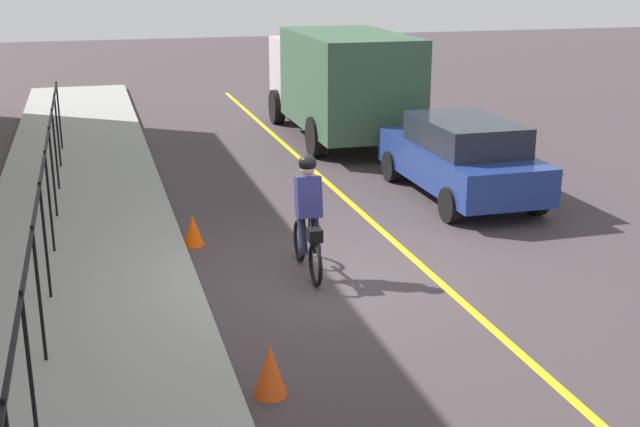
{
  "coord_description": "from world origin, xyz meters",
  "views": [
    {
      "loc": [
        -10.8,
        3.11,
        4.47
      ],
      "look_at": [
        0.07,
        0.04,
        1.0
      ],
      "focal_mm": 46.31,
      "sensor_mm": 36.0,
      "label": 1
    }
  ],
  "objects_px": {
    "cyclist_lead": "(308,216)",
    "box_truck_background": "(340,79)",
    "traffic_cone_far": "(193,230)",
    "traffic_cone_near": "(270,370)",
    "patrol_sedan": "(461,157)"
  },
  "relations": [
    {
      "from": "patrol_sedan",
      "to": "traffic_cone_near",
      "type": "distance_m",
      "value": 8.42
    },
    {
      "from": "box_truck_background",
      "to": "traffic_cone_near",
      "type": "distance_m",
      "value": 13.44
    },
    {
      "from": "patrol_sedan",
      "to": "traffic_cone_near",
      "type": "bearing_deg",
      "value": 141.27
    },
    {
      "from": "cyclist_lead",
      "to": "traffic_cone_far",
      "type": "xyz_separation_m",
      "value": [
        1.78,
        1.48,
        -0.65
      ]
    },
    {
      "from": "box_truck_background",
      "to": "traffic_cone_far",
      "type": "bearing_deg",
      "value": 147.93
    },
    {
      "from": "cyclist_lead",
      "to": "patrol_sedan",
      "type": "relative_size",
      "value": 0.41
    },
    {
      "from": "cyclist_lead",
      "to": "box_truck_background",
      "type": "distance_m",
      "value": 9.82
    },
    {
      "from": "traffic_cone_near",
      "to": "traffic_cone_far",
      "type": "height_order",
      "value": "traffic_cone_near"
    },
    {
      "from": "box_truck_background",
      "to": "traffic_cone_near",
      "type": "xyz_separation_m",
      "value": [
        -12.56,
        4.62,
        -1.25
      ]
    },
    {
      "from": "box_truck_background",
      "to": "traffic_cone_far",
      "type": "relative_size",
      "value": 13.12
    },
    {
      "from": "cyclist_lead",
      "to": "traffic_cone_far",
      "type": "relative_size",
      "value": 3.56
    },
    {
      "from": "patrol_sedan",
      "to": "traffic_cone_far",
      "type": "bearing_deg",
      "value": 104.91
    },
    {
      "from": "patrol_sedan",
      "to": "traffic_cone_near",
      "type": "relative_size",
      "value": 7.27
    },
    {
      "from": "box_truck_background",
      "to": "traffic_cone_near",
      "type": "bearing_deg",
      "value": 160.44
    },
    {
      "from": "box_truck_background",
      "to": "traffic_cone_near",
      "type": "height_order",
      "value": "box_truck_background"
    }
  ]
}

